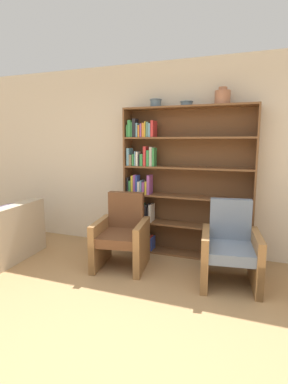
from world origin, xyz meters
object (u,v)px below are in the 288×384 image
Objects in this scene: vase_tall at (223,97)px; armchair_leather at (122,236)px; bowl_cream at (187,103)px; bowl_stoneware at (156,103)px; armchair_cushioned at (230,249)px; bookshelf at (175,184)px.

vase_tall reaches higher than armchair_leather.
bowl_cream is 1.97m from armchair_leather.
vase_tall is (0.91, 0.00, 0.03)m from bowl_stoneware.
armchair_cushioned is at bearing -43.60° from bowl_cream.
bowl_stoneware reaches higher than armchair_cushioned.
vase_tall reaches higher than armchair_cushioned.
armchair_leather is 1.00× the size of armchair_cushioned.
bowl_cream reaches higher than armchair_cushioned.
vase_tall reaches higher than bowl_stoneware.
bowl_cream is at bearing -143.87° from armchair_leather.
bowl_cream is 0.18× the size of armchair_cushioned.
armchair_leather is (-0.23, -0.67, -1.75)m from bowl_stoneware.
bowl_stoneware is 1.89m from armchair_leather.
bowl_cream is at bearing 0.00° from bowl_stoneware.
bowl_stoneware is 2.20m from armchair_cushioned.
vase_tall is 0.23× the size of armchair_leather.
armchair_cushioned is at bearing -38.97° from bookshelf.
armchair_leather is 1.37m from armchair_cushioned.
armchair_leather is at bearing -126.92° from bookshelf.
bowl_stoneware is 0.18× the size of armchair_cushioned.
vase_tall is at bearing -78.98° from armchair_cushioned.
bowl_stoneware reaches higher than bookshelf.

